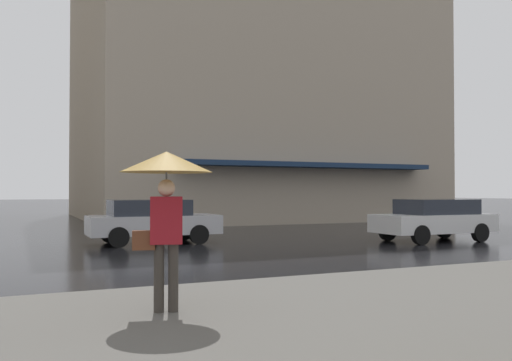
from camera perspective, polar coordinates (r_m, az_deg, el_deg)
name	(u,v)px	position (r m, az deg, el deg)	size (l,w,h in m)	color
haussmann_block_corner	(240,69)	(36.52, -1.66, 11.71)	(18.81, 20.03, 20.05)	tan
car_white	(434,219)	(19.14, 18.34, -3.86)	(1.85, 4.10, 1.41)	silver
car_silver	(152,220)	(17.62, -10.90, -4.13)	(1.85, 4.10, 1.41)	#B7B7BC
pedestrian_with_floral_umbrella	(166,178)	(6.94, -9.51, 0.22)	(1.18, 1.18, 2.03)	maroon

